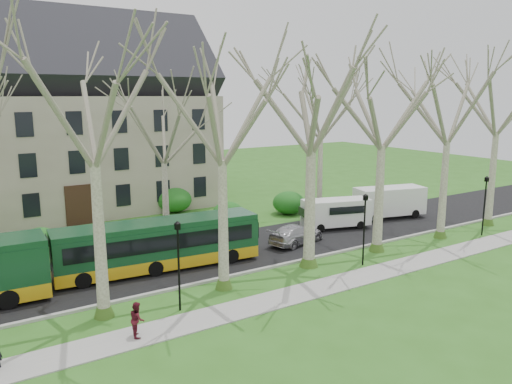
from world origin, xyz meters
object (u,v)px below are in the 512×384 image
at_px(van_a, 336,214).
at_px(van_b, 389,202).
at_px(pedestrian_b, 137,319).
at_px(sedan, 296,234).
at_px(bus_follow, 159,244).

bearing_deg(van_a, van_b, 18.08).
distance_m(van_b, pedestrian_b, 26.35).
xyz_separation_m(van_b, pedestrian_b, (-24.81, -8.84, -0.51)).
bearing_deg(van_a, sedan, -146.01).
relative_size(van_a, van_b, 0.88).
height_order(van_a, van_b, van_b).
height_order(van_b, pedestrian_b, van_b).
relative_size(bus_follow, van_a, 2.31).
relative_size(van_b, pedestrian_b, 3.83).
distance_m(bus_follow, van_b, 20.88).
xyz_separation_m(sedan, pedestrian_b, (-13.82, -7.14, 0.10)).
distance_m(sedan, van_a, 5.25).
bearing_deg(bus_follow, van_b, 8.91).
bearing_deg(van_b, bus_follow, -161.96).
xyz_separation_m(van_a, pedestrian_b, (-18.81, -8.69, -0.36)).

